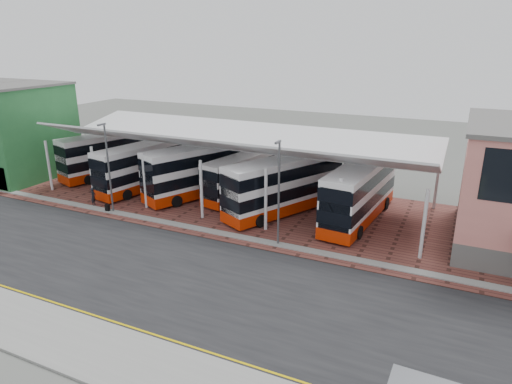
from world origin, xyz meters
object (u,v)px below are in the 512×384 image
at_px(pedestrian, 93,197).
at_px(bus_2, 202,171).
at_px(bus_0, 112,155).
at_px(bus_3, 243,176).
at_px(bus_4, 284,186).
at_px(bus_1, 146,166).
at_px(bus_5, 360,193).

bearing_deg(pedestrian, bus_2, -67.86).
xyz_separation_m(bus_0, pedestrian, (5.22, -8.49, -1.54)).
height_order(bus_3, bus_4, bus_4).
distance_m(bus_2, bus_3, 4.11).
bearing_deg(bus_2, bus_0, -162.50).
bearing_deg(bus_0, bus_3, 16.86).
bearing_deg(bus_4, bus_1, -155.41).
xyz_separation_m(bus_3, pedestrian, (-11.48, -8.24, -1.20)).
distance_m(bus_1, bus_4, 15.37).
distance_m(bus_4, bus_5, 6.54).
height_order(bus_3, bus_5, bus_5).
bearing_deg(bus_0, bus_1, -1.34).
xyz_separation_m(bus_4, pedestrian, (-16.69, -5.87, -1.61)).
bearing_deg(bus_1, bus_5, 13.29).
bearing_deg(bus_1, bus_2, 17.97).
bearing_deg(bus_3, bus_1, -156.69).
bearing_deg(bus_5, pedestrian, -158.08).
distance_m(bus_3, bus_5, 11.76).
relative_size(bus_1, bus_5, 0.96).
xyz_separation_m(bus_3, bus_5, (11.68, -1.37, 0.41)).
relative_size(bus_1, bus_3, 1.14).
xyz_separation_m(bus_1, bus_5, (21.84, 0.64, 0.12)).
bearing_deg(bus_1, bus_4, 10.28).
distance_m(bus_3, pedestrian, 14.19).
xyz_separation_m(bus_2, pedestrian, (-7.62, -6.93, -1.63)).
relative_size(bus_3, bus_5, 0.84).
bearing_deg(pedestrian, bus_1, -32.15).
distance_m(bus_3, bus_4, 5.74).
bearing_deg(bus_0, bus_5, 14.44).
distance_m(bus_1, bus_3, 10.36).
height_order(bus_0, bus_2, bus_2).
xyz_separation_m(bus_4, bus_5, (6.47, 1.00, 0.00)).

